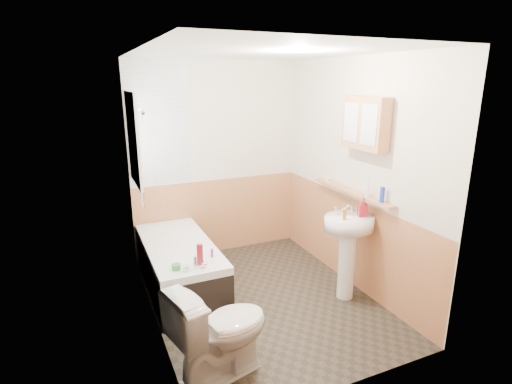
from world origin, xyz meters
TOP-DOWN VIEW (x-y plane):
  - floor at (0.00, 0.00)m, footprint 2.80×2.80m
  - ceiling at (0.00, 0.00)m, footprint 2.80×2.80m
  - wall_back at (0.00, 1.41)m, footprint 2.20×0.02m
  - wall_front at (0.00, -1.41)m, footprint 2.20×0.02m
  - wall_left at (-1.11, 0.00)m, footprint 0.02×2.80m
  - wall_right at (1.11, 0.00)m, footprint 0.02×2.80m
  - wainscot_right at (1.09, 0.00)m, footprint 0.01×2.80m
  - wainscot_front at (0.00, -1.39)m, footprint 2.20×0.01m
  - wainscot_back at (0.00, 1.39)m, footprint 2.20×0.01m
  - tile_cladding_left at (-1.09, 0.00)m, footprint 0.01×2.80m
  - tile_return_back at (-0.73, 1.39)m, footprint 0.75×0.01m
  - window at (-1.06, 0.95)m, footprint 0.03×0.79m
  - bathtub at (-0.73, 0.59)m, footprint 0.70×1.57m
  - shower_riser at (-1.04, 0.70)m, footprint 0.10×0.08m
  - toilet at (-0.76, -0.89)m, footprint 0.89×0.63m
  - sink at (0.84, -0.31)m, footprint 0.54×0.43m
  - pine_shelf at (1.04, -0.06)m, footprint 0.10×1.27m
  - medicine_cabinet at (1.01, -0.24)m, footprint 0.15×0.57m
  - foam_can at (1.04, -0.54)m, footprint 0.05×0.05m
  - green_bottle at (1.04, -0.31)m, footprint 0.06×0.06m
  - black_jar at (1.04, 0.41)m, footprint 0.06×0.06m
  - soap_bottle at (0.96, -0.36)m, footprint 0.16×0.21m
  - clear_bottle at (0.72, -0.38)m, footprint 0.04×0.04m
  - blue_gel at (-0.66, -0.00)m, footprint 0.07×0.05m
  - cream_jar at (-0.89, -0.01)m, footprint 0.09×0.09m
  - orange_bottle at (-0.50, 0.12)m, footprint 0.03×0.03m

SIDE VIEW (x-z plane):
  - floor at x=0.00m, z-range 0.00..0.00m
  - bathtub at x=-0.73m, z-range -0.06..0.61m
  - toilet at x=-0.76m, z-range 0.00..0.79m
  - wainscot_right at x=1.09m, z-range 0.00..1.00m
  - wainscot_front at x=0.00m, z-range 0.00..1.00m
  - wainscot_back at x=0.00m, z-range 0.00..1.00m
  - cream_jar at x=-0.89m, z-range 0.53..0.59m
  - orange_bottle at x=-0.50m, z-range 0.53..0.62m
  - blue_gel at x=-0.66m, z-range 0.53..0.75m
  - sink at x=0.84m, z-range 0.14..1.17m
  - soap_bottle at x=0.96m, z-range 0.92..1.01m
  - clear_bottle at x=0.72m, z-range 0.92..1.02m
  - pine_shelf at x=1.04m, z-range 1.07..1.10m
  - black_jar at x=1.04m, z-range 1.10..1.14m
  - foam_can at x=1.04m, z-range 1.10..1.26m
  - green_bottle at x=1.04m, z-range 1.10..1.32m
  - wall_back at x=0.00m, z-range 0.00..2.50m
  - wall_front at x=0.00m, z-range 0.00..2.50m
  - wall_left at x=-1.11m, z-range 0.00..2.50m
  - wall_right at x=1.11m, z-range 0.00..2.50m
  - tile_cladding_left at x=-1.09m, z-range 0.00..2.50m
  - window at x=-1.06m, z-range 1.15..2.15m
  - shower_riser at x=-1.04m, z-range 1.06..2.25m
  - tile_return_back at x=-0.73m, z-range 1.00..2.50m
  - medicine_cabinet at x=1.01m, z-range 1.58..2.10m
  - ceiling at x=0.00m, z-range 2.50..2.50m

